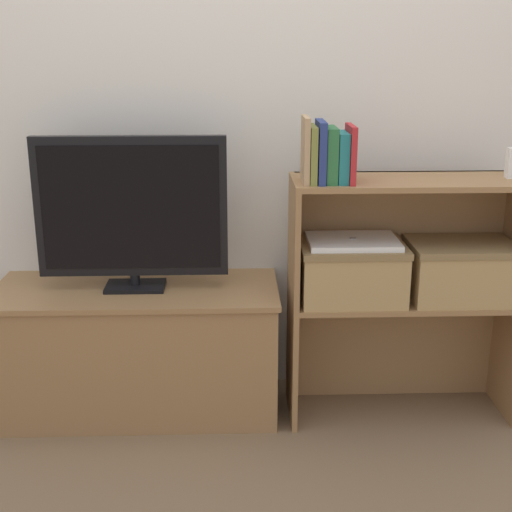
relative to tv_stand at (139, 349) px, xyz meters
name	(u,v)px	position (x,y,z in m)	size (l,w,h in m)	color
ground_plane	(257,433)	(0.45, -0.21, -0.25)	(16.00, 16.00, 0.00)	brown
wall_back	(253,93)	(0.45, 0.25, 0.95)	(10.00, 0.05, 2.40)	silver
tv_stand	(139,349)	(0.00, 0.00, 0.00)	(1.07, 0.44, 0.50)	olive
tv	(131,210)	(0.00, 0.00, 0.55)	(0.70, 0.14, 0.57)	black
bookshelf_lower_tier	(397,334)	(1.00, 0.00, 0.05)	(0.85, 0.31, 0.48)	olive
bookshelf_upper_tier	(404,219)	(1.00, 0.00, 0.51)	(0.85, 0.31, 0.45)	olive
book_tan	(305,150)	(0.62, -0.11, 0.78)	(0.02, 0.14, 0.23)	tan
book_olive	(312,154)	(0.64, -0.11, 0.77)	(0.02, 0.15, 0.20)	olive
book_navy	(321,152)	(0.67, -0.11, 0.78)	(0.03, 0.16, 0.21)	navy
book_forest	(330,155)	(0.71, -0.11, 0.77)	(0.04, 0.14, 0.19)	#286638
book_teal	(342,157)	(0.75, -0.11, 0.76)	(0.04, 0.14, 0.17)	#1E7075
book_crimson	(350,154)	(0.78, -0.11, 0.77)	(0.02, 0.16, 0.20)	#B22328
storage_basket_left	(352,269)	(0.80, -0.07, 0.34)	(0.38, 0.27, 0.21)	tan
storage_basket_right	(461,268)	(1.21, -0.07, 0.34)	(0.38, 0.27, 0.21)	tan
laptop	(353,241)	(0.80, -0.07, 0.45)	(0.33, 0.23, 0.02)	white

